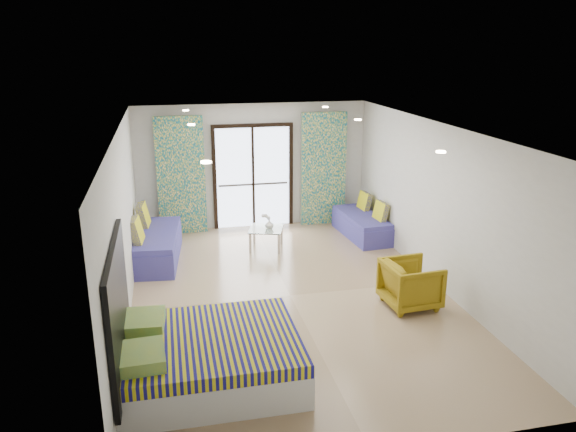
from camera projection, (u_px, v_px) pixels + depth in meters
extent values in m
cube|color=black|center=(252.00, 125.00, 11.89)|extent=(1.76, 0.08, 0.08)
cube|color=black|center=(215.00, 180.00, 12.05)|extent=(0.08, 0.08, 2.20)
cube|color=black|center=(291.00, 176.00, 12.40)|extent=(0.08, 0.08, 2.20)
cube|color=black|center=(253.00, 178.00, 12.23)|extent=(0.05, 0.06, 2.20)
cube|color=#595451|center=(253.00, 184.00, 12.29)|extent=(1.52, 0.03, 0.04)
cube|color=white|center=(181.00, 176.00, 11.73)|extent=(1.00, 0.10, 2.50)
cube|color=white|center=(324.00, 169.00, 12.37)|extent=(1.00, 0.10, 2.50)
cylinder|color=#FFE0B2|center=(206.00, 162.00, 6.15)|extent=(0.12, 0.12, 0.02)
cylinder|color=#FFE0B2|center=(441.00, 152.00, 6.72)|extent=(0.12, 0.12, 0.02)
cylinder|color=#FFE0B2|center=(191.00, 125.00, 8.95)|extent=(0.12, 0.12, 0.02)
cylinder|color=#FFE0B2|center=(358.00, 120.00, 9.52)|extent=(0.12, 0.12, 0.02)
cylinder|color=#FFE0B2|center=(186.00, 110.00, 10.81)|extent=(0.12, 0.12, 0.02)
cylinder|color=#FFE0B2|center=(325.00, 107.00, 11.39)|extent=(0.12, 0.12, 0.02)
cube|color=black|center=(118.00, 310.00, 6.31)|extent=(0.06, 2.10, 1.50)
cube|color=silver|center=(124.00, 268.00, 7.47)|extent=(0.02, 0.10, 0.10)
cube|color=silver|center=(211.00, 364.00, 6.76)|extent=(2.13, 1.70, 0.43)
cube|color=navy|center=(210.00, 343.00, 6.67)|extent=(2.10, 1.73, 0.16)
cube|color=#1C7F79|center=(142.00, 357.00, 6.09)|extent=(0.51, 0.61, 0.15)
cube|color=#1C7F79|center=(144.00, 322.00, 6.85)|extent=(0.52, 0.62, 0.15)
cube|color=#413C90|center=(157.00, 249.00, 10.50)|extent=(0.97, 2.06, 0.44)
cube|color=#413C90|center=(156.00, 235.00, 10.42)|extent=(0.95, 2.02, 0.11)
cube|color=navy|center=(136.00, 231.00, 9.87)|extent=(0.27, 0.52, 0.46)
cube|color=navy|center=(143.00, 215.00, 10.76)|extent=(0.27, 0.52, 0.46)
cube|color=#413C90|center=(361.00, 228.00, 11.82)|extent=(0.80, 1.76, 0.38)
cube|color=#413C90|center=(362.00, 217.00, 11.75)|extent=(0.78, 1.72, 0.09)
cube|color=navy|center=(381.00, 211.00, 11.39)|extent=(0.22, 0.44, 0.40)
cube|color=navy|center=(365.00, 201.00, 12.12)|extent=(0.22, 0.44, 0.40)
cylinder|color=silver|center=(250.00, 243.00, 10.86)|extent=(0.06, 0.06, 0.41)
cylinder|color=silver|center=(279.00, 244.00, 10.82)|extent=(0.06, 0.06, 0.41)
cylinder|color=silver|center=(254.00, 234.00, 11.39)|extent=(0.06, 0.06, 0.41)
cylinder|color=silver|center=(281.00, 234.00, 11.35)|extent=(0.06, 0.06, 0.41)
cube|color=#8CA59E|center=(266.00, 229.00, 11.04)|extent=(0.80, 0.80, 0.02)
sphere|color=white|center=(269.00, 218.00, 10.97)|extent=(0.07, 0.07, 0.07)
sphere|color=white|center=(266.00, 216.00, 11.02)|extent=(0.07, 0.07, 0.07)
sphere|color=white|center=(263.00, 216.00, 10.97)|extent=(0.07, 0.07, 0.07)
sphere|color=white|center=(266.00, 216.00, 10.91)|extent=(0.07, 0.07, 0.07)
imported|color=white|center=(269.00, 224.00, 11.00)|extent=(0.20, 0.21, 0.17)
imported|color=olive|center=(411.00, 282.00, 8.63)|extent=(0.79, 0.83, 0.80)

